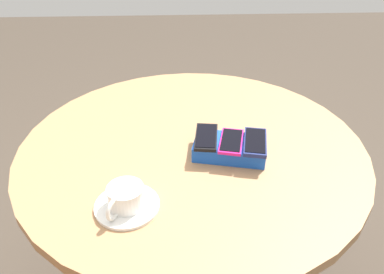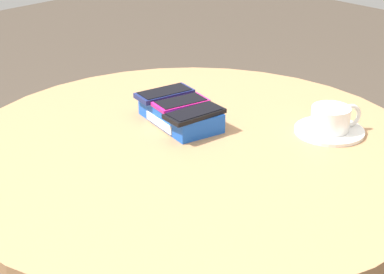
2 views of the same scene
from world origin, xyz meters
name	(u,v)px [view 2 (image 2 of 2)]	position (x,y,z in m)	size (l,w,h in m)	color
round_table	(192,188)	(0.00, 0.00, 0.62)	(1.00, 1.00, 0.73)	#2D2D2D
phone_box	(180,114)	(-0.10, 0.06, 0.75)	(0.21, 0.15, 0.04)	blue
phone_navy	(165,93)	(-0.17, 0.08, 0.77)	(0.08, 0.14, 0.01)	navy
phone_magenta	(181,103)	(-0.10, 0.07, 0.77)	(0.09, 0.13, 0.01)	#D11975
phone_black	(195,113)	(-0.04, 0.04, 0.77)	(0.08, 0.14, 0.01)	black
saucer	(329,131)	(0.16, 0.26, 0.73)	(0.15, 0.15, 0.01)	white
coffee_cup	(332,118)	(0.16, 0.26, 0.76)	(0.08, 0.11, 0.06)	white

